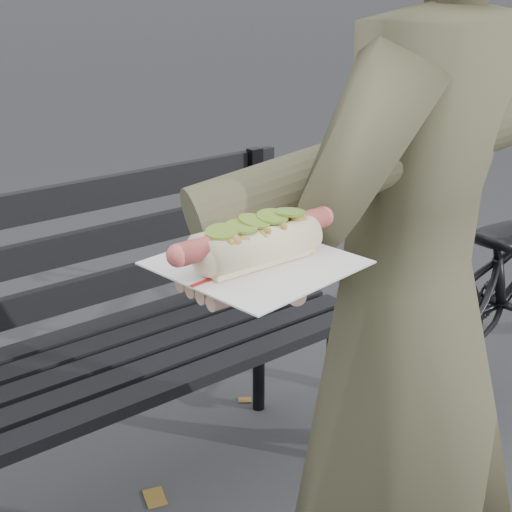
# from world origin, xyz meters

# --- Properties ---
(park_bench) EXTENTS (1.50, 0.44, 0.88)m
(park_bench) POSITION_xyz_m (0.09, 0.84, 0.52)
(park_bench) COLOR black
(park_bench) RESTS_ON ground
(person) EXTENTS (0.67, 0.52, 1.64)m
(person) POSITION_xyz_m (0.37, 0.02, 0.82)
(person) COLOR brown
(person) RESTS_ON ground
(held_hotdog) EXTENTS (0.62, 0.31, 0.20)m
(held_hotdog) POSITION_xyz_m (0.17, -0.01, 1.10)
(held_hotdog) COLOR brown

